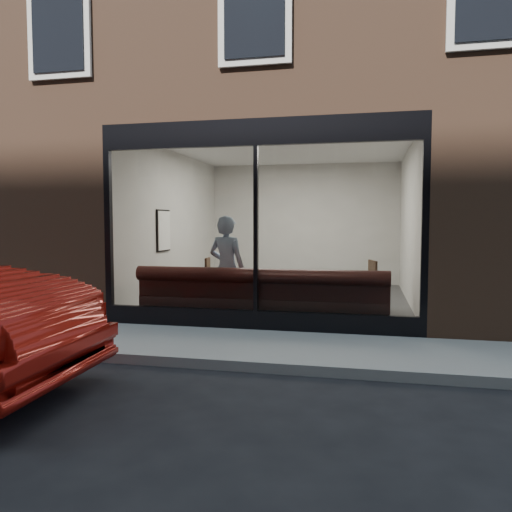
% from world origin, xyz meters
% --- Properties ---
extents(ground, '(120.00, 120.00, 0.00)m').
position_xyz_m(ground, '(0.00, 0.00, 0.00)').
color(ground, black).
rests_on(ground, ground).
extents(sidewalk_near, '(40.00, 2.00, 0.01)m').
position_xyz_m(sidewalk_near, '(0.00, 1.00, 0.01)').
color(sidewalk_near, gray).
rests_on(sidewalk_near, ground).
extents(kerb_near, '(40.00, 0.10, 0.12)m').
position_xyz_m(kerb_near, '(0.00, -0.05, 0.06)').
color(kerb_near, gray).
rests_on(kerb_near, ground).
extents(host_building_pier_left, '(2.50, 12.00, 3.20)m').
position_xyz_m(host_building_pier_left, '(-3.75, 8.00, 1.60)').
color(host_building_pier_left, brown).
rests_on(host_building_pier_left, ground).
extents(host_building_pier_right, '(2.50, 12.00, 3.20)m').
position_xyz_m(host_building_pier_right, '(3.75, 8.00, 1.60)').
color(host_building_pier_right, brown).
rests_on(host_building_pier_right, ground).
extents(host_building_backfill, '(5.00, 6.00, 3.20)m').
position_xyz_m(host_building_backfill, '(0.00, 11.00, 1.60)').
color(host_building_backfill, brown).
rests_on(host_building_backfill, ground).
extents(cafe_floor, '(6.00, 6.00, 0.00)m').
position_xyz_m(cafe_floor, '(0.00, 5.00, 0.02)').
color(cafe_floor, '#2D2D30').
rests_on(cafe_floor, ground).
extents(cafe_ceiling, '(6.00, 6.00, 0.00)m').
position_xyz_m(cafe_ceiling, '(0.00, 5.00, 3.19)').
color(cafe_ceiling, white).
rests_on(cafe_ceiling, host_building_upper).
extents(cafe_wall_back, '(5.00, 0.00, 5.00)m').
position_xyz_m(cafe_wall_back, '(0.00, 7.99, 1.60)').
color(cafe_wall_back, beige).
rests_on(cafe_wall_back, ground).
extents(cafe_wall_left, '(0.00, 6.00, 6.00)m').
position_xyz_m(cafe_wall_left, '(-2.49, 5.00, 1.60)').
color(cafe_wall_left, beige).
rests_on(cafe_wall_left, ground).
extents(cafe_wall_right, '(0.00, 6.00, 6.00)m').
position_xyz_m(cafe_wall_right, '(2.49, 5.00, 1.60)').
color(cafe_wall_right, beige).
rests_on(cafe_wall_right, ground).
extents(storefront_kick, '(5.00, 0.10, 0.30)m').
position_xyz_m(storefront_kick, '(0.00, 2.05, 0.15)').
color(storefront_kick, black).
rests_on(storefront_kick, ground).
extents(storefront_header, '(5.00, 0.10, 0.40)m').
position_xyz_m(storefront_header, '(0.00, 2.05, 3.00)').
color(storefront_header, black).
rests_on(storefront_header, host_building_upper).
extents(storefront_mullion, '(0.06, 0.10, 2.50)m').
position_xyz_m(storefront_mullion, '(0.00, 2.05, 1.55)').
color(storefront_mullion, black).
rests_on(storefront_mullion, storefront_kick).
extents(storefront_glass, '(4.80, 0.00, 4.80)m').
position_xyz_m(storefront_glass, '(0.00, 2.02, 1.55)').
color(storefront_glass, white).
rests_on(storefront_glass, storefront_kick).
extents(banquette, '(4.00, 0.55, 0.45)m').
position_xyz_m(banquette, '(0.00, 2.45, 0.23)').
color(banquette, '#361314').
rests_on(banquette, cafe_floor).
extents(person, '(0.72, 0.56, 1.76)m').
position_xyz_m(person, '(-0.63, 2.66, 0.88)').
color(person, '#96AFCC').
rests_on(person, cafe_floor).
extents(cafe_table_left, '(0.69, 0.69, 0.04)m').
position_xyz_m(cafe_table_left, '(-0.99, 3.00, 0.74)').
color(cafe_table_left, black).
rests_on(cafe_table_left, cafe_floor).
extents(cafe_table_right, '(0.72, 0.72, 0.04)m').
position_xyz_m(cafe_table_right, '(1.62, 3.68, 0.74)').
color(cafe_table_right, black).
rests_on(cafe_table_right, cafe_floor).
extents(cafe_chair_left, '(0.43, 0.43, 0.04)m').
position_xyz_m(cafe_chair_left, '(-1.60, 4.00, 0.24)').
color(cafe_chair_left, black).
rests_on(cafe_chair_left, cafe_floor).
extents(cafe_chair_right, '(0.55, 0.55, 0.04)m').
position_xyz_m(cafe_chair_right, '(1.58, 4.00, 0.24)').
color(cafe_chair_right, black).
rests_on(cafe_chair_right, cafe_floor).
extents(wall_poster, '(0.02, 0.60, 0.80)m').
position_xyz_m(wall_poster, '(-2.45, 4.33, 1.48)').
color(wall_poster, white).
rests_on(wall_poster, cafe_wall_left).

